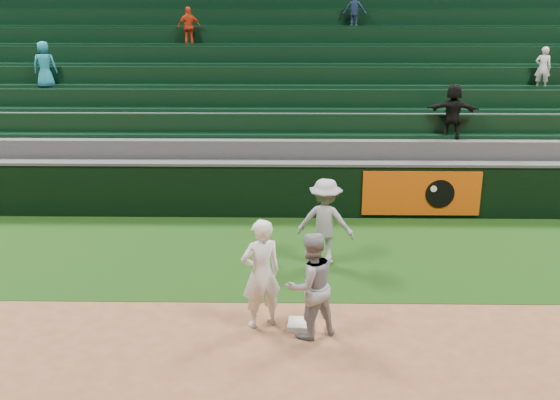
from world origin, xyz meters
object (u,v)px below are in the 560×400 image
Objects in this scene: first_baseman at (261,274)px; baserunner at (310,285)px; base_coach at (325,222)px; first_base at (300,324)px.

first_baseman reaches higher than baserunner.
first_baseman is 0.77m from baserunner.
baserunner is (0.71, -0.28, -0.05)m from first_baseman.
baserunner is at bearing 96.03° from base_coach.
first_baseman is 1.04× the size of base_coach.
baserunner is 2.63m from base_coach.
first_baseman is at bearing -49.22° from baserunner.
base_coach is at bearing 78.45° from first_base.
base_coach is (0.35, 2.61, 0.02)m from baserunner.
first_base is 2.54m from base_coach.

